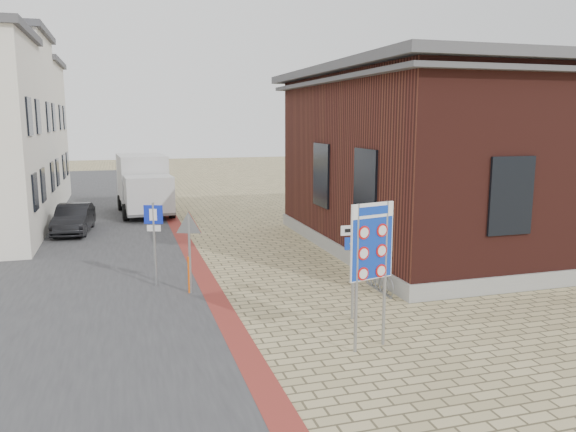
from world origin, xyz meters
TOP-DOWN VIEW (x-y plane):
  - ground at (0.00, 0.00)m, footprint 120.00×120.00m
  - road_strip at (-5.50, 15.00)m, footprint 7.00×60.00m
  - curb_strip at (-2.00, 10.00)m, footprint 0.60×40.00m
  - brick_building at (8.99, 7.00)m, footprint 13.00×13.00m
  - bike_rack at (2.65, 2.20)m, footprint 0.08×1.80m
  - sedan at (-6.40, 13.67)m, footprint 1.68×3.92m
  - box_truck at (-3.21, 17.96)m, footprint 2.77×5.93m
  - border_sign at (0.63, -1.50)m, footprint 1.07×0.31m
  - essen_sign at (1.00, 0.30)m, footprint 0.68×0.07m
  - parking_sign at (-3.50, 4.50)m, footprint 0.53×0.23m
  - yield_sign at (-2.60, 3.50)m, footprint 0.79×0.36m
  - bollard at (-2.62, 3.52)m, footprint 0.12×0.12m

SIDE VIEW (x-z plane):
  - ground at x=0.00m, z-range 0.00..0.00m
  - road_strip at x=-5.50m, z-range 0.00..0.02m
  - curb_strip at x=-2.00m, z-range 0.00..0.03m
  - bike_rack at x=2.65m, z-range -0.04..0.56m
  - bollard at x=-2.62m, z-range 0.00..1.08m
  - sedan at x=-6.40m, z-range 0.00..1.25m
  - box_truck at x=-3.21m, z-range 0.05..3.08m
  - essen_sign at x=1.00m, z-range 0.42..2.94m
  - parking_sign at x=-3.50m, z-range 0.46..2.97m
  - yield_sign at x=-2.60m, z-range 0.60..2.93m
  - border_sign at x=0.63m, z-range 0.71..3.91m
  - brick_building at x=8.99m, z-range 0.09..6.89m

